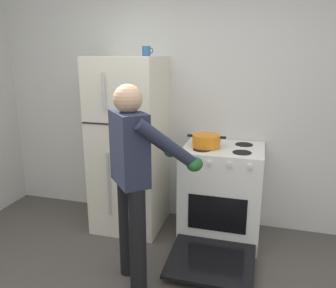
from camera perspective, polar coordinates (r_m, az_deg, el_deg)
The scene contains 6 objects.
kitchen_wall_back at distance 3.62m, azimuth 3.44°, elevation 7.82°, with size 6.00×0.10×2.70m, color silver.
refrigerator at distance 3.50m, azimuth -6.50°, elevation -0.17°, with size 0.68×0.72×1.78m.
stove_range at distance 3.40m, azimuth 9.02°, elevation -8.42°, with size 0.76×1.24×0.94m.
person_cook at distance 2.55m, azimuth -5.56°, elevation -4.30°, with size 0.72×0.73×1.60m.
red_pot at distance 3.21m, azimuth 6.51°, elevation 0.55°, with size 0.37×0.27×0.12m.
coffee_mug at distance 3.36m, azimuth -3.66°, elevation 15.43°, with size 0.11×0.08×0.10m.
Camera 1 is at (0.77, -1.55, 1.80)m, focal length 35.99 mm.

